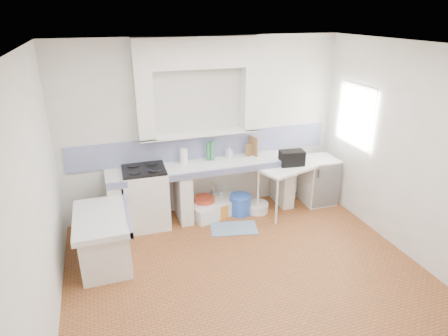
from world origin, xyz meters
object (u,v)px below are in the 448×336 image
object	(u,v)px
side_table	(287,189)
stove	(146,198)
sink	(216,207)
fridge	(318,180)

from	to	relation	value
side_table	stove	bearing A→B (deg)	154.63
sink	stove	bearing A→B (deg)	161.46
stove	sink	bearing A→B (deg)	1.19
sink	fridge	bearing A→B (deg)	-22.45
sink	fridge	distance (m)	1.85
sink	side_table	bearing A→B (deg)	-31.74
stove	side_table	world-z (taller)	stove
stove	fridge	world-z (taller)	stove
fridge	side_table	bearing A→B (deg)	-167.22
side_table	fridge	size ratio (longest dim) A/B	1.20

